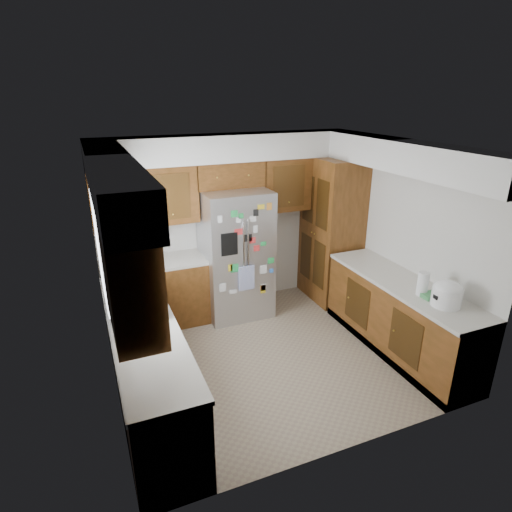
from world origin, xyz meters
The scene contains 12 objects.
floor centered at (0.00, 0.00, 0.00)m, with size 3.60×3.60×0.00m, color gray.
room_shell centered at (-0.11, 0.36, 1.82)m, with size 3.64×3.24×2.52m.
left_counter_run centered at (-1.36, 0.03, 0.43)m, with size 1.36×3.20×0.92m.
right_counter_run centered at (1.50, -0.47, 0.42)m, with size 0.63×2.25×0.92m.
pantry centered at (1.50, 1.15, 1.07)m, with size 0.60×0.90×2.15m, color #492B0E.
fridge centered at (0.00, 1.20, 0.90)m, with size 0.90×0.79×1.80m.
bridge_cabinet centered at (0.00, 1.43, 1.98)m, with size 0.96×0.34×0.35m, color #492B0E.
fridge_top_items centered at (-0.05, 1.44, 2.27)m, with size 0.57×0.31×0.26m.
sink_assembly centered at (-1.50, 0.10, 0.99)m, with size 0.52×0.73×0.37m.
left_counter_clutter centered at (-1.46, 0.79, 1.05)m, with size 0.39×0.82×0.38m.
rice_cooker centered at (1.50, -1.10, 1.06)m, with size 0.32×0.31×0.27m.
paper_towel centered at (1.44, -0.82, 1.05)m, with size 0.12×0.12×0.27m, color white.
Camera 1 is at (-1.87, -4.03, 3.03)m, focal length 30.00 mm.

